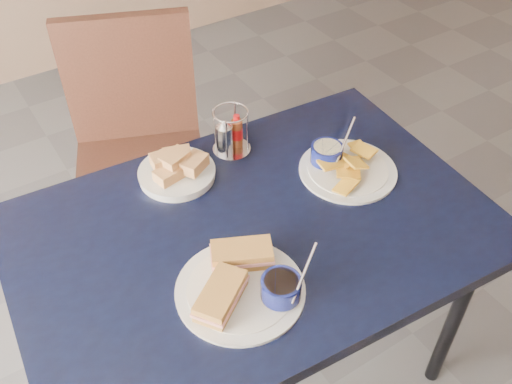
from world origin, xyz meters
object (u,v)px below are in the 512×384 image
plantain_plate (341,164)px  chair_far (128,138)px  sandwich_plate (244,282)px  condiment_caddy (230,135)px  dining_table (255,244)px  bread_basket (177,169)px

plantain_plate → chair_far: bearing=116.8°
sandwich_plate → condiment_caddy: bearing=62.8°
dining_table → chair_far: chair_far is taller
bread_basket → condiment_caddy: condiment_caddy is taller
sandwich_plate → plantain_plate: same height
bread_basket → plantain_plate: bearing=-28.4°
chair_far → sandwich_plate: bearing=-95.2°
chair_far → condiment_caddy: chair_far is taller
dining_table → bread_basket: size_ratio=5.98×
dining_table → plantain_plate: plantain_plate is taller
condiment_caddy → sandwich_plate: bearing=-117.2°
sandwich_plate → plantain_plate: bearing=25.1°
dining_table → chair_far: size_ratio=1.30×
dining_table → bread_basket: 0.30m
sandwich_plate → bread_basket: sandwich_plate is taller
chair_far → bread_basket: size_ratio=4.61×
plantain_plate → bread_basket: 0.45m
bread_basket → condiment_caddy: size_ratio=1.52×
sandwich_plate → plantain_plate: 0.49m
chair_far → plantain_plate: bearing=-63.2°
sandwich_plate → bread_basket: bearing=83.5°
plantain_plate → condiment_caddy: condiment_caddy is taller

